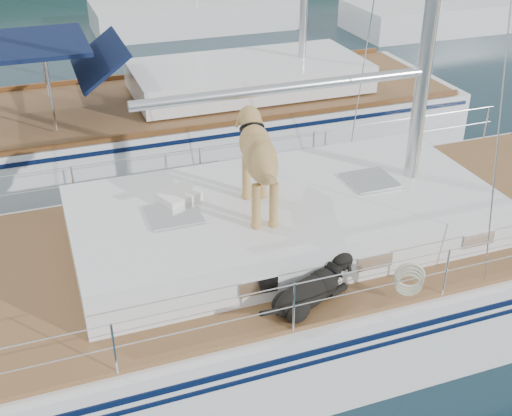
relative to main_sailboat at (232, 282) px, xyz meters
name	(u,v)px	position (x,y,z in m)	size (l,w,h in m)	color
ground	(226,325)	(-0.10, 0.01, -0.68)	(120.00, 120.00, 0.00)	black
main_sailboat	(232,282)	(0.00, 0.00, 0.00)	(12.00, 3.81, 14.01)	white
neighbor_sailboat	(200,119)	(1.19, 5.82, -0.06)	(11.00, 3.50, 13.30)	white
bg_boat_center	(197,15)	(3.90, 16.01, -0.23)	(7.20, 3.00, 11.65)	white
bg_boat_east	(439,15)	(11.90, 13.01, -0.23)	(6.40, 3.00, 11.65)	white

